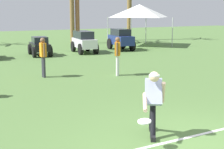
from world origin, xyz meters
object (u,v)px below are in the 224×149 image
object	(u,v)px
frisbee_thrower	(153,100)
parked_car_slot_c	(40,46)
teammate_midfield	(118,52)
event_tent	(139,11)
parked_car_slot_d	(84,41)
teammate_deep	(43,54)
frisbee_in_flight	(144,121)
parked_car_slot_e	(121,39)

from	to	relation	value
frisbee_thrower	parked_car_slot_c	xyz separation A→B (m)	(1.59, 13.96, -0.23)
teammate_midfield	event_tent	world-z (taller)	event_tent
event_tent	frisbee_thrower	bearing A→B (deg)	-121.20
parked_car_slot_d	event_tent	bearing A→B (deg)	21.03
teammate_deep	parked_car_slot_c	distance (m)	6.81
frisbee_in_flight	event_tent	world-z (taller)	event_tent
frisbee_thrower	event_tent	world-z (taller)	event_tent
frisbee_in_flight	teammate_deep	bearing A→B (deg)	87.18
teammate_midfield	teammate_deep	xyz separation A→B (m)	(-2.76, 1.02, 0.00)
parked_car_slot_e	parked_car_slot_c	bearing A→B (deg)	-176.78
teammate_deep	parked_car_slot_c	bearing A→B (deg)	75.29
parked_car_slot_c	frisbee_thrower	bearing A→B (deg)	-96.49
teammate_deep	parked_car_slot_d	bearing A→B (deg)	55.57
parked_car_slot_e	parked_car_slot_d	bearing A→B (deg)	-174.89
parked_car_slot_c	parked_car_slot_d	xyz separation A→B (m)	(2.83, 0.07, 0.16)
teammate_deep	parked_car_slot_e	size ratio (longest dim) A/B	0.64
parked_car_slot_c	parked_car_slot_d	bearing A→B (deg)	1.37
teammate_deep	parked_car_slot_d	xyz separation A→B (m)	(4.55, 6.64, -0.22)
parked_car_slot_e	event_tent	bearing A→B (deg)	35.09
frisbee_thrower	event_tent	bearing A→B (deg)	58.80
frisbee_thrower	frisbee_in_flight	world-z (taller)	frisbee_thrower
frisbee_in_flight	event_tent	bearing A→B (deg)	58.21
frisbee_in_flight	parked_car_slot_e	xyz separation A→B (m)	(7.70, 14.75, 0.19)
frisbee_thrower	parked_car_slot_d	distance (m)	14.70
parked_car_slot_d	parked_car_slot_e	world-z (taller)	parked_car_slot_e
parked_car_slot_c	parked_car_slot_e	bearing A→B (deg)	3.22
parked_car_slot_c	event_tent	distance (m)	8.65
teammate_deep	frisbee_thrower	bearing A→B (deg)	-88.93
teammate_midfield	parked_car_slot_e	size ratio (longest dim) A/B	0.64
teammate_midfield	frisbee_in_flight	bearing A→B (deg)	-114.72
teammate_deep	parked_car_slot_d	size ratio (longest dim) A/B	0.63
parked_car_slot_c	parked_car_slot_d	world-z (taller)	parked_car_slot_d
teammate_midfield	parked_car_slot_c	bearing A→B (deg)	97.76
teammate_midfield	parked_car_slot_d	xyz separation A→B (m)	(1.79, 7.67, -0.22)
event_tent	parked_car_slot_d	bearing A→B (deg)	-158.97
teammate_midfield	parked_car_slot_e	bearing A→B (deg)	60.11
teammate_midfield	teammate_deep	world-z (taller)	same
frisbee_thrower	frisbee_in_flight	distance (m)	0.75
frisbee_thrower	frisbee_in_flight	size ratio (longest dim) A/B	3.98
frisbee_thrower	parked_car_slot_c	bearing A→B (deg)	83.51
parked_car_slot_c	parked_car_slot_e	size ratio (longest dim) A/B	0.93
parked_car_slot_c	event_tent	size ratio (longest dim) A/B	0.62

